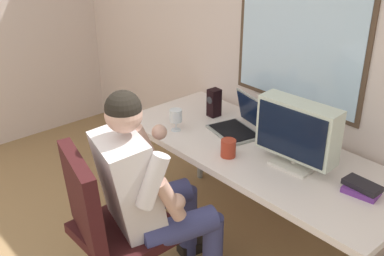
{
  "coord_description": "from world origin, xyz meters",
  "views": [
    {
      "loc": [
        1.72,
        -0.04,
        2.11
      ],
      "look_at": [
        -0.03,
        1.49,
        0.98
      ],
      "focal_mm": 43.97,
      "sensor_mm": 36.0,
      "label": 1
    }
  ],
  "objects_px": {
    "person_seated": "(151,190)",
    "book_stack": "(362,188)",
    "crt_monitor": "(298,131)",
    "office_chair": "(107,221)",
    "wine_glass": "(176,117)",
    "coffee_mug": "(228,148)",
    "desk": "(258,157)",
    "laptop": "(243,122)",
    "desk_speaker": "(214,103)"
  },
  "relations": [
    {
      "from": "laptop",
      "to": "desk",
      "type": "bearing_deg",
      "value": -23.93
    },
    {
      "from": "book_stack",
      "to": "crt_monitor",
      "type": "bearing_deg",
      "value": -174.62
    },
    {
      "from": "desk_speaker",
      "to": "wine_glass",
      "type": "bearing_deg",
      "value": -89.45
    },
    {
      "from": "crt_monitor",
      "to": "person_seated",
      "type": "bearing_deg",
      "value": -120.27
    },
    {
      "from": "person_seated",
      "to": "wine_glass",
      "type": "bearing_deg",
      "value": 127.92
    },
    {
      "from": "office_chair",
      "to": "person_seated",
      "type": "bearing_deg",
      "value": 77.99
    },
    {
      "from": "crt_monitor",
      "to": "wine_glass",
      "type": "bearing_deg",
      "value": -165.02
    },
    {
      "from": "person_seated",
      "to": "coffee_mug",
      "type": "height_order",
      "value": "person_seated"
    },
    {
      "from": "crt_monitor",
      "to": "book_stack",
      "type": "height_order",
      "value": "crt_monitor"
    },
    {
      "from": "desk",
      "to": "wine_glass",
      "type": "distance_m",
      "value": 0.59
    },
    {
      "from": "crt_monitor",
      "to": "desk_speaker",
      "type": "relative_size",
      "value": 2.41
    },
    {
      "from": "desk_speaker",
      "to": "coffee_mug",
      "type": "height_order",
      "value": "desk_speaker"
    },
    {
      "from": "book_stack",
      "to": "coffee_mug",
      "type": "distance_m",
      "value": 0.77
    },
    {
      "from": "wine_glass",
      "to": "desk_speaker",
      "type": "height_order",
      "value": "desk_speaker"
    },
    {
      "from": "desk",
      "to": "desk_speaker",
      "type": "relative_size",
      "value": 9.59
    },
    {
      "from": "person_seated",
      "to": "desk",
      "type": "bearing_deg",
      "value": 78.24
    },
    {
      "from": "wine_glass",
      "to": "coffee_mug",
      "type": "height_order",
      "value": "wine_glass"
    },
    {
      "from": "office_chair",
      "to": "coffee_mug",
      "type": "height_order",
      "value": "office_chair"
    },
    {
      "from": "laptop",
      "to": "coffee_mug",
      "type": "xyz_separation_m",
      "value": [
        0.18,
        -0.31,
        -0.01
      ]
    },
    {
      "from": "laptop",
      "to": "wine_glass",
      "type": "xyz_separation_m",
      "value": [
        -0.3,
        -0.32,
        0.03
      ]
    },
    {
      "from": "crt_monitor",
      "to": "book_stack",
      "type": "relative_size",
      "value": 2.42
    },
    {
      "from": "person_seated",
      "to": "desk_speaker",
      "type": "bearing_deg",
      "value": 114.8
    },
    {
      "from": "desk",
      "to": "book_stack",
      "type": "xyz_separation_m",
      "value": [
        0.67,
        0.04,
        0.08
      ]
    },
    {
      "from": "desk_speaker",
      "to": "coffee_mug",
      "type": "bearing_deg",
      "value": -35.25
    },
    {
      "from": "desk",
      "to": "crt_monitor",
      "type": "distance_m",
      "value": 0.38
    },
    {
      "from": "office_chair",
      "to": "book_stack",
      "type": "bearing_deg",
      "value": 49.02
    },
    {
      "from": "crt_monitor",
      "to": "desk_speaker",
      "type": "distance_m",
      "value": 0.82
    },
    {
      "from": "person_seated",
      "to": "desk_speaker",
      "type": "height_order",
      "value": "person_seated"
    },
    {
      "from": "desk",
      "to": "person_seated",
      "type": "xyz_separation_m",
      "value": [
        -0.15,
        -0.71,
        -0.01
      ]
    },
    {
      "from": "crt_monitor",
      "to": "laptop",
      "type": "distance_m",
      "value": 0.54
    },
    {
      "from": "desk",
      "to": "laptop",
      "type": "xyz_separation_m",
      "value": [
        -0.24,
        0.1,
        0.12
      ]
    },
    {
      "from": "desk",
      "to": "laptop",
      "type": "relative_size",
      "value": 4.92
    },
    {
      "from": "office_chair",
      "to": "wine_glass",
      "type": "bearing_deg",
      "value": 113.8
    },
    {
      "from": "office_chair",
      "to": "wine_glass",
      "type": "distance_m",
      "value": 0.86
    },
    {
      "from": "office_chair",
      "to": "crt_monitor",
      "type": "relative_size",
      "value": 2.08
    },
    {
      "from": "laptop",
      "to": "wine_glass",
      "type": "relative_size",
      "value": 2.63
    },
    {
      "from": "office_chair",
      "to": "wine_glass",
      "type": "height_order",
      "value": "office_chair"
    },
    {
      "from": "office_chair",
      "to": "book_stack",
      "type": "xyz_separation_m",
      "value": [
        0.87,
        1.0,
        0.2
      ]
    },
    {
      "from": "person_seated",
      "to": "book_stack",
      "type": "xyz_separation_m",
      "value": [
        0.82,
        0.75,
        0.09
      ]
    },
    {
      "from": "office_chair",
      "to": "laptop",
      "type": "relative_size",
      "value": 2.57
    },
    {
      "from": "office_chair",
      "to": "coffee_mug",
      "type": "distance_m",
      "value": 0.81
    },
    {
      "from": "desk",
      "to": "wine_glass",
      "type": "height_order",
      "value": "wine_glass"
    },
    {
      "from": "office_chair",
      "to": "coffee_mug",
      "type": "bearing_deg",
      "value": 79.45
    },
    {
      "from": "desk",
      "to": "laptop",
      "type": "distance_m",
      "value": 0.28
    },
    {
      "from": "crt_monitor",
      "to": "laptop",
      "type": "height_order",
      "value": "crt_monitor"
    },
    {
      "from": "desk",
      "to": "book_stack",
      "type": "bearing_deg",
      "value": 3.28
    },
    {
      "from": "person_seated",
      "to": "coffee_mug",
      "type": "bearing_deg",
      "value": 80.19
    },
    {
      "from": "office_chair",
      "to": "coffee_mug",
      "type": "relative_size",
      "value": 9.32
    },
    {
      "from": "person_seated",
      "to": "book_stack",
      "type": "distance_m",
      "value": 1.11
    },
    {
      "from": "book_stack",
      "to": "coffee_mug",
      "type": "relative_size",
      "value": 1.85
    }
  ]
}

